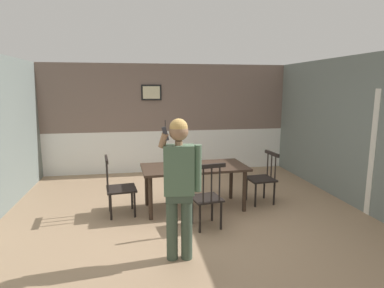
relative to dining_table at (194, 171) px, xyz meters
The scene contains 8 objects.
ground_plane 0.88m from the dining_table, 109.41° to the right, with size 7.08×7.08×0.00m, color #9E7F60.
room_back_partition 2.77m from the dining_table, 94.00° to the left, with size 6.16×0.17×2.68m.
room_right_partition 3.01m from the dining_table, 10.42° to the right, with size 0.13×6.44×2.68m.
dining_table is the anchor object (origin of this frame).
chair_near_window 0.85m from the dining_table, 86.67° to the right, with size 0.49×0.49×1.04m.
chair_by_doorway 1.31m from the dining_table, behind, with size 0.53×0.53×1.00m.
chair_at_table_head 1.31m from the dining_table, ahead, with size 0.51×0.51×0.95m.
person_figure 1.75m from the dining_table, 106.40° to the right, with size 0.53×0.24×1.76m.
Camera 1 is at (-0.80, -4.82, 2.13)m, focal length 30.10 mm.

